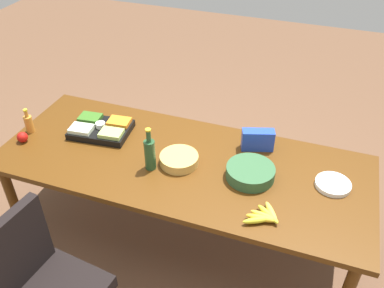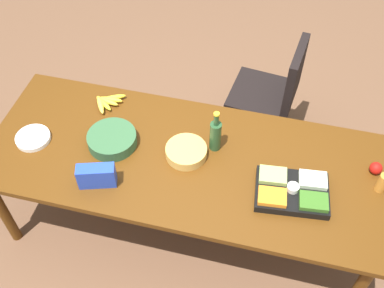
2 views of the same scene
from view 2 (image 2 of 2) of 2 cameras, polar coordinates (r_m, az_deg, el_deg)
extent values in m
plane|color=brown|center=(3.53, -0.78, -9.54)|extent=(10.00, 10.00, 0.00)
cube|color=#522E0D|center=(2.91, -0.93, -2.00)|extent=(2.51, 1.00, 0.04)
cylinder|color=#522E0D|center=(3.40, -22.21, -7.41)|extent=(0.07, 0.07, 0.73)
cylinder|color=#522E0D|center=(3.80, -16.51, 2.55)|extent=(0.07, 0.07, 0.73)
cylinder|color=#522E0D|center=(3.49, 19.82, -4.27)|extent=(0.07, 0.07, 0.73)
cylinder|color=gray|center=(4.07, 7.82, 1.49)|extent=(0.56, 0.56, 0.05)
cylinder|color=gray|center=(3.90, 8.16, 3.68)|extent=(0.06, 0.06, 0.40)
cube|color=black|center=(3.76, 8.49, 5.79)|extent=(0.53, 0.53, 0.09)
cube|color=black|center=(3.56, 12.45, 8.12)|extent=(0.11, 0.44, 0.48)
cylinder|color=#254B29|center=(2.87, 2.87, 0.97)|extent=(0.09, 0.09, 0.21)
cylinder|color=#254B29|center=(2.76, 2.99, 2.99)|extent=(0.04, 0.04, 0.08)
cylinder|color=gold|center=(2.73, 3.03, 3.68)|extent=(0.04, 0.04, 0.01)
cylinder|color=white|center=(3.15, -18.85, 0.70)|extent=(0.25, 0.25, 0.03)
cube|color=black|center=(2.77, 12.09, -5.77)|extent=(0.45, 0.34, 0.05)
cube|color=orange|center=(2.68, 9.78, -6.36)|extent=(0.17, 0.14, 0.03)
cube|color=#366720|center=(2.72, 14.65, -6.81)|extent=(0.17, 0.14, 0.03)
cube|color=#A4C164|center=(2.77, 9.87, -3.80)|extent=(0.17, 0.14, 0.03)
cube|color=silver|center=(2.80, 14.57, -4.26)|extent=(0.17, 0.14, 0.03)
cylinder|color=white|center=(2.74, 12.24, -5.26)|extent=(0.08, 0.08, 0.04)
cylinder|color=#D5A751|center=(2.88, -0.71, -0.96)|extent=(0.28, 0.28, 0.06)
ellipsoid|color=gold|center=(3.23, -11.12, 4.70)|extent=(0.12, 0.16, 0.04)
ellipsoid|color=yellow|center=(3.24, -10.74, 4.93)|extent=(0.16, 0.13, 0.04)
ellipsoid|color=yellow|center=(3.24, -10.34, 5.15)|extent=(0.17, 0.07, 0.04)
ellipsoid|color=yellow|center=(3.25, -9.94, 5.37)|extent=(0.17, 0.05, 0.04)
ellipsoid|color=yellow|center=(3.26, -9.57, 5.60)|extent=(0.17, 0.11, 0.04)
cylinder|color=#315D37|center=(2.98, -9.74, 0.55)|extent=(0.39, 0.39, 0.08)
sphere|color=#B4140E|center=(3.01, 21.56, -2.77)|extent=(0.10, 0.10, 0.08)
cylinder|color=orange|center=(2.92, 22.25, -4.40)|extent=(0.06, 0.06, 0.13)
cube|color=blue|center=(2.77, -11.58, -3.84)|extent=(0.23, 0.14, 0.15)
camera|label=1|loc=(3.98, -6.52, 42.21)|focal=38.62mm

